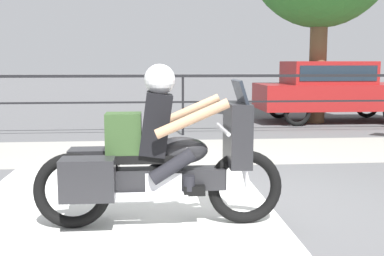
# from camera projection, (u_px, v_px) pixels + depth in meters

# --- Properties ---
(ground_plane) EXTENTS (120.00, 120.00, 0.00)m
(ground_plane) POSITION_uv_depth(u_px,v_px,m) (215.00, 210.00, 5.12)
(ground_plane) COLOR #565659
(sidewalk_band) EXTENTS (44.00, 2.40, 0.01)m
(sidewalk_band) POSITION_uv_depth(u_px,v_px,m) (190.00, 151.00, 8.48)
(sidewalk_band) COLOR #99968E
(sidewalk_band) RESTS_ON ground
(crosswalk_band) EXTENTS (3.29, 6.00, 0.01)m
(crosswalk_band) POSITION_uv_depth(u_px,v_px,m) (117.00, 218.00, 4.84)
(crosswalk_band) COLOR silver
(crosswalk_band) RESTS_ON ground
(fence_railing) EXTENTS (36.00, 0.05, 1.30)m
(fence_railing) POSITION_uv_depth(u_px,v_px,m) (183.00, 88.00, 10.23)
(fence_railing) COLOR black
(fence_railing) RESTS_ON ground
(motorcycle) EXTENTS (2.37, 0.76, 1.55)m
(motorcycle) POSITION_uv_depth(u_px,v_px,m) (157.00, 157.00, 4.55)
(motorcycle) COLOR black
(motorcycle) RESTS_ON ground
(parked_car) EXTENTS (4.07, 1.77, 1.58)m
(parked_car) POSITION_uv_depth(u_px,v_px,m) (332.00, 87.00, 12.59)
(parked_car) COLOR maroon
(parked_car) RESTS_ON ground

